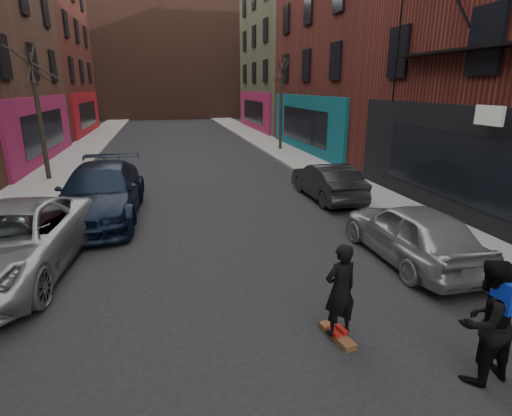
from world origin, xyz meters
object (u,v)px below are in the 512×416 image
parked_right_end (327,181)px  skateboarder (340,290)px  skateboard (337,335)px  pedestrian (486,321)px  parked_right_far (412,232)px  parked_left_end (101,192)px  parked_left_far (10,242)px  tree_left_far (37,102)px  tree_right_far (281,94)px

parked_right_end → skateboarder: (-3.20, -8.10, 0.23)m
skateboard → pedestrian: (1.55, -1.33, 0.87)m
skateboarder → pedestrian: pedestrian is taller
parked_right_far → pedestrian: 4.10m
parked_left_end → parked_right_far: 9.14m
parked_right_far → skateboard: size_ratio=5.22×
skateboarder → parked_right_far: bearing=-150.7°
parked_left_far → skateboarder: 7.12m
tree_left_far → skateboard: 15.90m
skateboard → parked_right_end: bearing=57.8°
tree_right_far → tree_left_far: bearing=-154.2°
parked_left_far → skateboard: size_ratio=6.89×
parked_right_end → parked_left_far: bearing=24.2°
skateboard → pedestrian: pedestrian is taller
skateboard → parked_left_end: bearing=110.5°
parked_right_end → skateboarder: bearing=67.8°
tree_left_far → parked_right_end: (10.80, -5.47, -2.71)m
parked_right_far → parked_right_end: 5.60m
tree_left_far → parked_right_far: (10.58, -11.06, -2.67)m
tree_left_far → parked_left_far: bearing=-80.6°
parked_left_far → parked_right_end: size_ratio=1.36×
tree_right_far → skateboarder: size_ratio=4.29×
tree_left_far → pedestrian: tree_left_far is taller
pedestrian → parked_right_far: bearing=-117.7°
parked_right_far → parked_right_end: parked_right_far is taller
tree_right_far → skateboard: 20.45m
tree_right_far → skateboard: bearing=-103.8°
tree_right_far → pedestrian: 21.31m
parked_left_far → pedestrian: size_ratio=3.00×
skateboarder → skateboard: bearing=180.0°
parked_left_far → skateboarder: bearing=-25.9°
parked_left_far → parked_left_end: size_ratio=0.96×
skateboard → pedestrian: 2.22m
skateboarder → tree_left_far: bearing=-71.4°
parked_right_far → skateboard: 3.95m
parked_left_end → skateboard: (4.60, -7.60, -0.78)m
tree_right_far → parked_left_far: tree_right_far is taller
skateboard → tree_right_far: bearing=65.5°
tree_left_far → tree_right_far: tree_right_far is taller
skateboard → parked_right_far: bearing=29.3°
skateboarder → pedestrian: bearing=128.7°
tree_left_far → skateboard: bearing=-60.8°
parked_left_end → skateboarder: skateboarder is taller
tree_right_far → parked_left_far: 19.28m
pedestrian → tree_right_far: bearing=-106.0°
parked_right_end → skateboard: size_ratio=5.05×
parked_left_far → tree_left_far: bearing=106.1°
parked_left_far → skateboarder: skateboarder is taller
tree_right_far → skateboard: (-4.80, -19.57, -3.48)m
tree_left_far → pedestrian: size_ratio=3.54×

